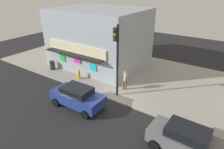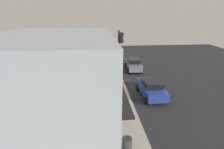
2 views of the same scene
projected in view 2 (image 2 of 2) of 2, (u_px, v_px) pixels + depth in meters
The scene contains 9 objects.
ground_plane at pixel (127, 89), 18.10m from camera, with size 49.45×49.45×0.00m, color #232326.
sidewalk at pixel (72, 91), 17.60m from camera, with size 32.97×10.96×0.13m, color #A39E93.
corner_building at pixel (55, 82), 11.45m from camera, with size 9.43×8.34×6.07m.
traffic_light at pixel (120, 53), 16.74m from camera, with size 0.32×0.58×5.77m.
fire_hydrant at pixel (120, 108), 13.39m from camera, with size 0.51×0.27×0.92m.
trash_can at pixel (127, 145), 9.67m from camera, with size 0.53×0.53×0.91m, color #2D2D2D.
pedestrian at pixel (107, 80), 17.58m from camera, with size 0.42×0.54×1.75m.
parked_car_grey at pixel (133, 64), 23.84m from camera, with size 4.14×2.08×1.60m.
parked_car_blue at pixel (151, 88), 16.36m from camera, with size 4.14×2.11×1.61m.
Camera 2 is at (-16.36, 2.99, 7.45)m, focal length 28.41 mm.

